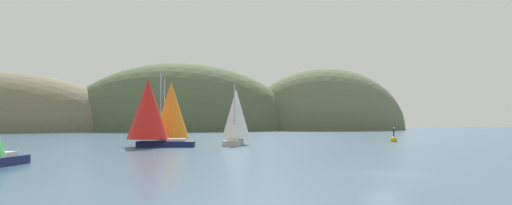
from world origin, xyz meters
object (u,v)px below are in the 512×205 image
sailboat_orange_sail (171,111)px  sailboat_red_spinnaker (149,111)px  sailboat_white_mainsail (236,116)px  channel_buoy (394,140)px

sailboat_orange_sail → sailboat_red_spinnaker: sailboat_orange_sail is taller
sailboat_white_mainsail → channel_buoy: 27.95m
sailboat_orange_sail → channel_buoy: bearing=-4.3°
sailboat_orange_sail → channel_buoy: sailboat_orange_sail is taller
sailboat_white_mainsail → sailboat_red_spinnaker: (-12.38, -2.06, 0.60)m
sailboat_orange_sail → channel_buoy: size_ratio=3.77×
sailboat_white_mainsail → channel_buoy: (27.60, 2.15, -3.84)m
sailboat_white_mainsail → sailboat_red_spinnaker: 12.57m
sailboat_orange_sail → sailboat_red_spinnaker: size_ratio=1.01×
sailboat_white_mainsail → sailboat_red_spinnaker: bearing=-170.6°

